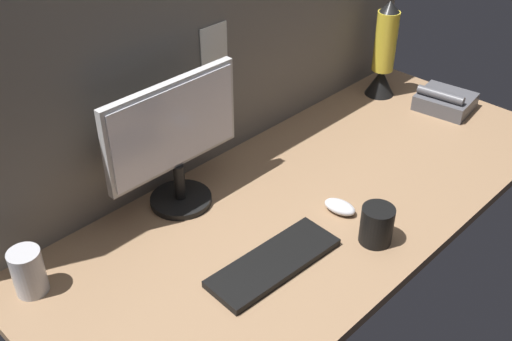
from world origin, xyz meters
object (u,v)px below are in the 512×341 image
object	(u,v)px
mouse	(340,207)
mug_black_travel	(377,225)
mug_steel	(28,272)
desk_phone	(445,101)
monitor	(174,139)
lava_lamp	(384,57)
keyboard	(274,262)

from	to	relation	value
mouse	mug_black_travel	bearing A→B (deg)	-109.71
mug_steel	mug_black_travel	world-z (taller)	mug_steel
mug_steel	desk_phone	world-z (taller)	mug_steel
monitor	mug_steel	size ratio (longest dim) A/B	3.54
mug_black_travel	lava_lamp	bearing A→B (deg)	34.24
monitor	desk_phone	world-z (taller)	monitor
mug_steel	mug_black_travel	bearing A→B (deg)	-33.57
monitor	keyboard	size ratio (longest dim) A/B	1.18
keyboard	mouse	world-z (taller)	mouse
desk_phone	mug_black_travel	bearing A→B (deg)	-162.42
mug_black_travel	lava_lamp	size ratio (longest dim) A/B	0.30
keyboard	lava_lamp	size ratio (longest dim) A/B	1.01
monitor	mug_black_travel	distance (cm)	59.49
mouse	desk_phone	size ratio (longest dim) A/B	0.45
mug_black_travel	desk_phone	distance (cm)	82.55
monitor	mouse	xyz separation A→B (cm)	(28.98, -36.62, -19.82)
desk_phone	monitor	bearing A→B (deg)	165.90
keyboard	mouse	xyz separation A→B (cm)	(29.42, 1.71, 0.70)
mouse	mug_black_travel	distance (cm)	15.34
monitor	desk_phone	size ratio (longest dim) A/B	2.06
keyboard	mug_steel	bearing A→B (deg)	145.67
mug_steel	mug_black_travel	distance (cm)	88.80
lava_lamp	mug_black_travel	bearing A→B (deg)	-145.76
mug_steel	lava_lamp	world-z (taller)	lava_lamp
keyboard	desk_phone	world-z (taller)	desk_phone
mug_steel	desk_phone	bearing A→B (deg)	-9.00
keyboard	mug_steel	world-z (taller)	mug_steel
keyboard	mug_steel	size ratio (longest dim) A/B	3.01
mouse	lava_lamp	world-z (taller)	lava_lamp
monitor	lava_lamp	xyz separation A→B (cm)	(97.65, -2.21, -6.12)
mug_steel	lava_lamp	bearing A→B (deg)	-0.06
mouse	lava_lamp	bearing A→B (deg)	19.43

